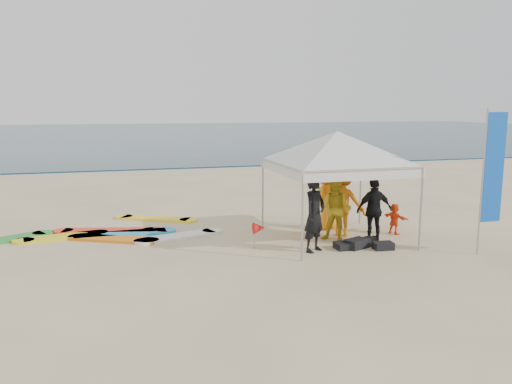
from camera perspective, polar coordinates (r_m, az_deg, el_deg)
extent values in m
plane|color=beige|center=(10.80, 4.63, -8.46)|extent=(120.00, 120.00, 0.00)
cube|color=#0C2633|center=(69.77, -13.21, 6.57)|extent=(160.00, 84.00, 0.08)
cube|color=silver|center=(28.24, -8.57, 2.65)|extent=(160.00, 1.20, 0.01)
imported|color=black|center=(11.73, 6.72, -2.50)|extent=(0.78, 0.72, 1.80)
imported|color=gold|center=(12.73, 9.16, -2.03)|extent=(1.00, 0.97, 1.62)
imported|color=orange|center=(13.30, 9.88, -1.12)|extent=(1.35, 1.22, 1.82)
imported|color=black|center=(12.90, 13.34, -2.00)|extent=(0.95, 0.41, 1.62)
imported|color=orange|center=(13.98, 8.33, -0.70)|extent=(1.02, 0.94, 1.75)
imported|color=#F84916|center=(13.88, 15.53, -2.96)|extent=(0.50, 0.80, 0.83)
cylinder|color=#A5A5A8|center=(13.67, 0.77, -0.33)|extent=(0.05, 0.05, 1.98)
cylinder|color=#A5A5A8|center=(14.80, 11.85, 0.23)|extent=(0.05, 0.05, 1.98)
cylinder|color=#A5A5A8|center=(10.92, 5.32, -2.89)|extent=(0.05, 0.05, 1.98)
cylinder|color=#A5A5A8|center=(12.30, 18.34, -1.93)|extent=(0.05, 0.05, 1.98)
cube|color=silver|center=(11.39, 12.38, 1.90)|extent=(3.07, 0.02, 0.24)
cube|color=silver|center=(14.05, 6.60, 3.47)|extent=(3.07, 0.02, 0.24)
cube|color=silver|center=(12.15, 2.82, 2.57)|extent=(0.02, 3.07, 0.24)
cube|color=silver|center=(13.41, 14.95, 2.92)|extent=(0.02, 3.07, 0.24)
pyramid|color=silver|center=(12.63, 9.30, 6.88)|extent=(4.21, 4.21, 0.79)
cylinder|color=#A5A5A8|center=(12.33, 24.44, 0.95)|extent=(0.04, 0.04, 3.35)
cube|color=blue|center=(12.48, 25.54, 2.52)|extent=(0.53, 0.03, 2.49)
cylinder|color=#A5A5A8|center=(12.01, -0.19, -5.09)|extent=(0.02, 0.02, 0.60)
cone|color=red|center=(12.00, 0.36, -4.13)|extent=(0.28, 0.28, 0.28)
cube|color=black|center=(12.34, 11.44, -5.80)|extent=(0.66, 0.55, 0.22)
cube|color=black|center=(12.36, 14.35, -5.98)|extent=(0.49, 0.34, 0.18)
cube|color=black|center=(12.23, 10.21, -6.05)|extent=(0.50, 0.40, 0.16)
cube|color=black|center=(12.62, 12.68, -5.55)|extent=(0.44, 0.39, 0.20)
cube|color=yellow|center=(15.42, -11.40, -3.01)|extent=(2.10, 1.47, 0.07)
cube|color=orange|center=(13.32, -16.03, -5.18)|extent=(1.97, 1.38, 0.07)
cube|color=silver|center=(13.23, -8.72, -5.02)|extent=(1.99, 1.08, 0.07)
cube|color=green|center=(14.24, -26.88, -4.91)|extent=(2.00, 1.38, 0.07)
cube|color=#299FDB|center=(13.79, -14.76, -4.62)|extent=(2.18, 0.58, 0.07)
cube|color=red|center=(14.22, -16.59, -4.28)|extent=(2.46, 1.09, 0.07)
cube|color=yellow|center=(13.94, -21.31, -4.82)|extent=(1.89, 0.87, 0.07)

